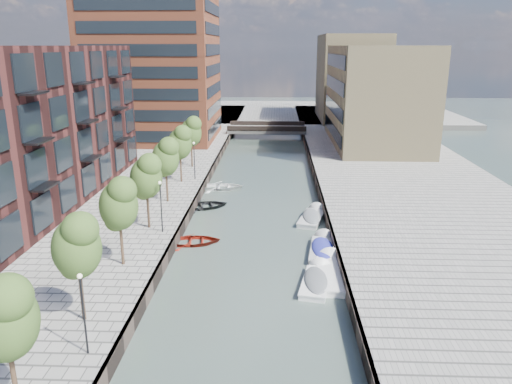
# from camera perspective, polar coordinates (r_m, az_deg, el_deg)

# --- Properties ---
(water) EXTENTS (300.00, 300.00, 0.00)m
(water) POSITION_cam_1_polar(r_m,az_deg,el_deg) (54.31, 0.57, 0.36)
(water) COLOR #38473F
(water) RESTS_ON ground
(quay_right) EXTENTS (20.00, 140.00, 1.00)m
(quay_right) POSITION_cam_1_polar(r_m,az_deg,el_deg) (56.03, 17.16, 0.65)
(quay_right) COLOR gray
(quay_right) RESTS_ON ground
(quay_wall_left) EXTENTS (0.25, 140.00, 1.00)m
(quay_wall_left) POSITION_cam_1_polar(r_m,az_deg,el_deg) (54.70, -5.83, 0.94)
(quay_wall_left) COLOR #332823
(quay_wall_left) RESTS_ON ground
(quay_wall_right) EXTENTS (0.25, 140.00, 1.00)m
(quay_wall_right) POSITION_cam_1_polar(r_m,az_deg,el_deg) (54.34, 7.02, 0.80)
(quay_wall_right) COLOR #332823
(quay_wall_right) RESTS_ON ground
(far_closure) EXTENTS (80.00, 40.00, 1.00)m
(far_closure) POSITION_cam_1_polar(r_m,az_deg,el_deg) (113.12, 1.55, 9.03)
(far_closure) COLOR gray
(far_closure) RESTS_ON ground
(apartment_block) EXTENTS (8.00, 38.00, 14.00)m
(apartment_block) POSITION_cam_1_polar(r_m,az_deg,el_deg) (47.90, -24.65, 6.51)
(apartment_block) COLOR #321513
(apartment_block) RESTS_ON quay_left
(tower) EXTENTS (18.00, 18.00, 30.00)m
(tower) POSITION_cam_1_polar(r_m,az_deg,el_deg) (79.39, -11.70, 16.80)
(tower) COLOR brown
(tower) RESTS_ON quay_left
(tan_block_near) EXTENTS (12.00, 25.00, 14.00)m
(tan_block_near) POSITION_cam_1_polar(r_m,az_deg,el_deg) (75.88, 13.52, 10.66)
(tan_block_near) COLOR tan
(tan_block_near) RESTS_ON quay_right
(tan_block_far) EXTENTS (12.00, 20.00, 16.00)m
(tan_block_far) POSITION_cam_1_polar(r_m,az_deg,el_deg) (101.38, 10.79, 12.73)
(tan_block_far) COLOR tan
(tan_block_far) RESTS_ON quay_right
(bridge) EXTENTS (13.00, 6.00, 1.30)m
(bridge) POSITION_cam_1_polar(r_m,az_deg,el_deg) (85.28, 1.26, 7.21)
(bridge) COLOR gray
(bridge) RESTS_ON ground
(tree_0) EXTENTS (2.50, 2.50, 5.95)m
(tree_0) POSITION_cam_1_polar(r_m,az_deg,el_deg) (21.40, -26.86, -12.47)
(tree_0) COLOR #382619
(tree_0) RESTS_ON quay_left
(tree_1) EXTENTS (2.50, 2.50, 5.95)m
(tree_1) POSITION_cam_1_polar(r_m,az_deg,el_deg) (27.08, -19.85, -5.61)
(tree_1) COLOR #382619
(tree_1) RESTS_ON quay_left
(tree_2) EXTENTS (2.50, 2.50, 5.95)m
(tree_2) POSITION_cam_1_polar(r_m,az_deg,el_deg) (33.27, -15.45, -1.15)
(tree_2) COLOR #382619
(tree_2) RESTS_ON quay_left
(tree_3) EXTENTS (2.50, 2.50, 5.95)m
(tree_3) POSITION_cam_1_polar(r_m,az_deg,el_deg) (39.72, -12.47, 1.88)
(tree_3) COLOR #382619
(tree_3) RESTS_ON quay_left
(tree_4) EXTENTS (2.50, 2.50, 5.95)m
(tree_4) POSITION_cam_1_polar(r_m,az_deg,el_deg) (46.34, -10.32, 4.06)
(tree_4) COLOR #382619
(tree_4) RESTS_ON quay_left
(tree_5) EXTENTS (2.50, 2.50, 5.95)m
(tree_5) POSITION_cam_1_polar(r_m,az_deg,el_deg) (53.06, -8.71, 5.68)
(tree_5) COLOR #382619
(tree_5) RESTS_ON quay_left
(tree_6) EXTENTS (2.50, 2.50, 5.95)m
(tree_6) POSITION_cam_1_polar(r_m,az_deg,el_deg) (59.84, -7.45, 6.94)
(tree_6) COLOR #382619
(tree_6) RESTS_ON quay_left
(lamp_0) EXTENTS (0.24, 0.24, 4.12)m
(lamp_0) POSITION_cam_1_polar(r_m,az_deg,el_deg) (24.83, -19.18, -12.15)
(lamp_0) COLOR black
(lamp_0) RESTS_ON quay_left
(lamp_1) EXTENTS (0.24, 0.24, 4.12)m
(lamp_1) POSITION_cam_1_polar(r_m,az_deg,el_deg) (38.96, -10.82, -1.05)
(lamp_1) COLOR black
(lamp_1) RESTS_ON quay_left
(lamp_2) EXTENTS (0.24, 0.24, 4.12)m
(lamp_2) POSITION_cam_1_polar(r_m,az_deg,el_deg) (54.14, -7.07, 4.03)
(lamp_2) COLOR black
(lamp_2) RESTS_ON quay_left
(sloop_2) EXTENTS (4.66, 3.63, 0.88)m
(sloop_2) POSITION_cam_1_polar(r_m,az_deg,el_deg) (39.83, -7.13, -5.86)
(sloop_2) COLOR maroon
(sloop_2) RESTS_ON ground
(sloop_3) EXTENTS (4.98, 3.71, 0.99)m
(sloop_3) POSITION_cam_1_polar(r_m,az_deg,el_deg) (54.39, -3.98, 0.35)
(sloop_3) COLOR white
(sloop_3) RESTS_ON ground
(sloop_4) EXTENTS (5.33, 4.49, 0.94)m
(sloop_4) POSITION_cam_1_polar(r_m,az_deg,el_deg) (48.24, -5.92, -1.81)
(sloop_4) COLOR black
(sloop_4) RESTS_ON ground
(motorboat_1) EXTENTS (2.55, 5.08, 1.62)m
(motorboat_1) POSITION_cam_1_polar(r_m,az_deg,el_deg) (33.48, 6.94, -9.97)
(motorboat_1) COLOR white
(motorboat_1) RESTS_ON ground
(motorboat_2) EXTENTS (2.37, 5.84, 1.91)m
(motorboat_2) POSITION_cam_1_polar(r_m,az_deg,el_deg) (34.79, 8.58, -9.14)
(motorboat_2) COLOR white
(motorboat_2) RESTS_ON ground
(motorboat_3) EXTENTS (2.43, 5.39, 1.74)m
(motorboat_3) POSITION_cam_1_polar(r_m,az_deg,el_deg) (38.38, 7.65, -6.43)
(motorboat_3) COLOR #B4B5B3
(motorboat_3) RESTS_ON ground
(motorboat_4) EXTENTS (2.93, 5.30, 1.68)m
(motorboat_4) POSITION_cam_1_polar(r_m,az_deg,el_deg) (45.10, 6.47, -2.86)
(motorboat_4) COLOR beige
(motorboat_4) RESTS_ON ground
(car) EXTENTS (1.96, 3.90, 1.27)m
(car) POSITION_cam_1_polar(r_m,az_deg,el_deg) (80.83, 9.02, 6.68)
(car) COLOR gray
(car) RESTS_ON quay_right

